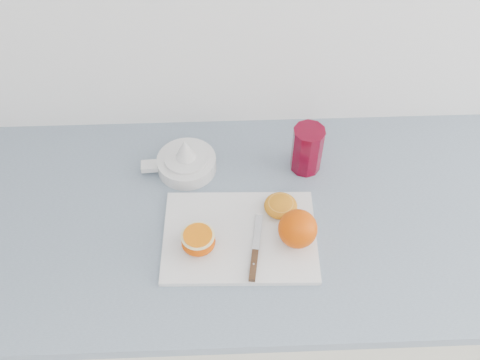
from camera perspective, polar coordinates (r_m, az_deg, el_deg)
The scene contains 8 objects.
counter at distance 1.60m, azimuth 1.10°, elevation -12.96°, with size 2.27×0.64×0.89m.
cutting_board at distance 1.17m, azimuth -0.02°, elevation -6.02°, with size 0.33×0.24×0.01m, color white.
whole_orange at distance 1.13m, azimuth 6.18°, elevation -5.20°, with size 0.08×0.08×0.08m.
half_orange at distance 1.13m, azimuth -4.47°, elevation -6.48°, with size 0.07×0.07×0.05m.
squeezed_shell at distance 1.20m, azimuth 4.36°, elevation -2.74°, with size 0.07×0.07×0.03m.
paring_knife at distance 1.13m, azimuth 1.54°, elevation -8.45°, with size 0.04×0.17×0.01m.
citrus_juicer at distance 1.29m, azimuth -5.81°, elevation 2.00°, with size 0.18×0.14×0.10m.
red_tumbler at distance 1.27m, azimuth 7.16°, elevation 3.14°, with size 0.08×0.08×0.12m.
Camera 1 is at (-0.02, 0.97, 1.87)m, focal length 40.00 mm.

